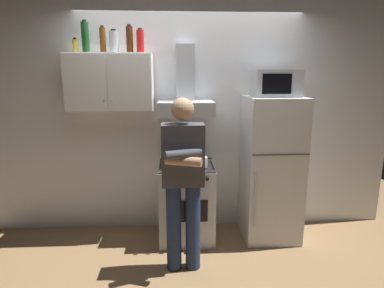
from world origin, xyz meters
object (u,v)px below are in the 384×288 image
Objects in this scene: upper_cabinet at (110,82)px; bottle_wine_green at (85,37)px; cooking_pot at (199,162)px; bottle_spice_jar at (75,46)px; bottle_rum_dark at (130,40)px; range_hood at (186,96)px; microwave at (275,83)px; bottle_beer_brown at (103,40)px; stove_oven at (186,201)px; person_standing at (183,179)px; refrigerator at (271,169)px; bottle_canister_steel at (114,42)px; bottle_soda_red at (140,41)px.

upper_cabinet is 2.79× the size of bottle_wine_green.
cooking_pot is (0.93, -0.24, -0.82)m from upper_cabinet.
bottle_rum_dark is at bearing 3.74° from bottle_spice_jar.
microwave is at bearing -6.46° from range_hood.
bottle_beer_brown is at bearing 11.17° from bottle_wine_green.
bottle_beer_brown reaches higher than upper_cabinet.
bottle_wine_green is at bearing -176.87° from bottle_rum_dark.
cooking_pot is 1.47m from bottle_rum_dark.
bottle_wine_green is at bearing 173.98° from stove_oven.
bottle_rum_dark is (0.22, 0.01, 0.44)m from upper_cabinet.
person_standing is (-1.00, -0.62, -0.84)m from microwave.
upper_cabinet is 1.88× the size of microwave.
bottle_wine_green is (-0.23, -0.02, 0.45)m from upper_cabinet.
person_standing is (-0.05, -0.73, -0.70)m from range_hood.
bottle_rum_dark is at bearing 175.08° from refrigerator.
bottle_spice_jar is at bearing -175.02° from upper_cabinet.
bottle_canister_steel is (-0.74, 0.12, 1.73)m from stove_oven.
bottle_soda_red is at bearing 175.63° from microwave.
stove_oven is 1.88m from bottle_canister_steel.
cooking_pot is 1.04× the size of bottle_beer_brown.
microwave is (0.95, 0.02, 1.31)m from stove_oven.
bottle_wine_green is at bearing -178.00° from bottle_soda_red.
upper_cabinet is 6.06× the size of bottle_spice_jar.
person_standing is 1.57m from bottle_rum_dark.
bottle_wine_green is (-1.98, 0.09, 0.46)m from microwave.
bottle_soda_red is (-1.42, 0.11, 0.43)m from microwave.
upper_cabinet is 0.56× the size of refrigerator.
person_standing is 5.08× the size of bottle_wine_green.
bottle_wine_green is (-1.98, 0.11, 1.40)m from refrigerator.
microwave is 1.68× the size of bottle_rum_dark.
stove_oven is at bearing -12.87° from bottle_rum_dark.
upper_cabinet is at bearing 176.52° from microwave.
stove_oven is 0.55× the size of refrigerator.
bottle_beer_brown reaches higher than stove_oven.
refrigerator is 2.17m from bottle_canister_steel.
bottle_canister_steel reaches higher than cooking_pot.
cooking_pot is 1.62m from bottle_beer_brown.
bottle_spice_jar is at bearing 147.00° from person_standing.
bottle_beer_brown is at bearing 137.23° from person_standing.
cooking_pot is 0.88× the size of bottle_wine_green.
person_standing is 1.61m from bottle_canister_steel.
range_hood is (0.80, 0.00, -0.15)m from upper_cabinet.
bottle_spice_jar is at bearing -177.31° from bottle_soda_red.
stove_oven is 3.06× the size of bottle_rum_dark.
refrigerator reaches higher than stove_oven.
bottle_canister_steel is at bearing 175.97° from refrigerator.
refrigerator is at bearing -2.63° from bottle_spice_jar.
stove_oven is at bearing 137.51° from cooking_pot.
bottle_beer_brown is at bearing 170.64° from stove_oven.
range_hood is at bearing 0.09° from upper_cabinet.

